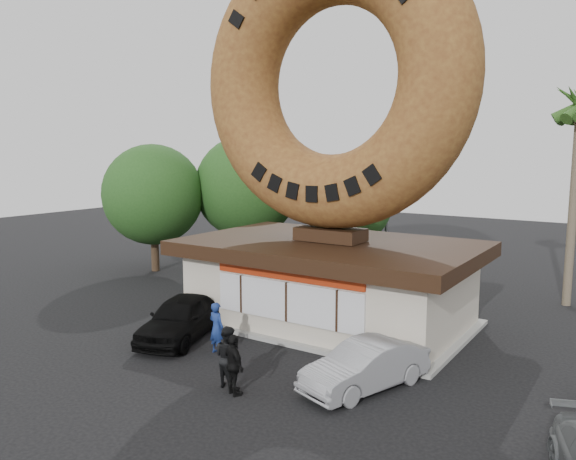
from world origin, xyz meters
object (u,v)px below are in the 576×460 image
(person_left, at_px, (217,328))
(person_right, at_px, (234,365))
(giant_donut, at_px, (332,81))
(car_black, at_px, (181,318))
(donut_shop, at_px, (330,279))
(person_center, at_px, (228,357))
(street_lamp, at_px, (390,192))
(car_silver, at_px, (365,366))

(person_left, relative_size, person_right, 1.01)
(giant_donut, height_order, car_black, giant_donut)
(person_right, bearing_deg, giant_donut, -57.81)
(donut_shop, bearing_deg, car_black, -127.63)
(person_center, relative_size, car_black, 0.40)
(donut_shop, height_order, person_left, donut_shop)
(street_lamp, height_order, person_right, street_lamp)
(person_right, bearing_deg, person_left, -17.20)
(giant_donut, xyz_separation_m, street_lamp, (-1.86, 10.00, -4.88))
(giant_donut, height_order, person_right, giant_donut)
(person_center, xyz_separation_m, car_black, (-4.12, 2.31, -0.13))
(donut_shop, distance_m, street_lamp, 10.54)
(person_left, bearing_deg, person_center, 146.02)
(giant_donut, relative_size, car_silver, 2.71)
(car_black, bearing_deg, person_center, -47.56)
(street_lamp, bearing_deg, car_black, -96.67)
(donut_shop, distance_m, person_right, 7.41)
(giant_donut, bearing_deg, donut_shop, -90.00)
(person_right, relative_size, car_silver, 0.42)
(street_lamp, relative_size, person_center, 4.42)
(person_center, bearing_deg, car_black, -17.63)
(person_center, bearing_deg, giant_donut, -73.79)
(person_center, bearing_deg, car_silver, -136.71)
(giant_donut, bearing_deg, person_center, -85.49)
(giant_donut, bearing_deg, person_left, -106.54)
(person_right, xyz_separation_m, car_silver, (2.87, 2.41, -0.20))
(person_center, bearing_deg, person_right, 156.68)
(person_center, xyz_separation_m, car_silver, (3.36, 2.07, -0.23))
(person_left, bearing_deg, car_black, -2.95)
(donut_shop, height_order, car_silver, donut_shop)
(donut_shop, distance_m, person_center, 7.01)
(giant_donut, height_order, person_center, giant_donut)
(giant_donut, distance_m, car_black, 10.39)
(person_center, distance_m, car_silver, 3.95)
(person_left, bearing_deg, car_silver, -169.48)
(donut_shop, relative_size, giant_donut, 1.01)
(person_right, bearing_deg, person_center, -10.95)
(giant_donut, distance_m, person_right, 11.24)
(person_center, height_order, car_black, person_center)
(donut_shop, relative_size, person_right, 6.43)
(person_center, distance_m, car_black, 4.72)
(car_silver, bearing_deg, street_lamp, 130.16)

